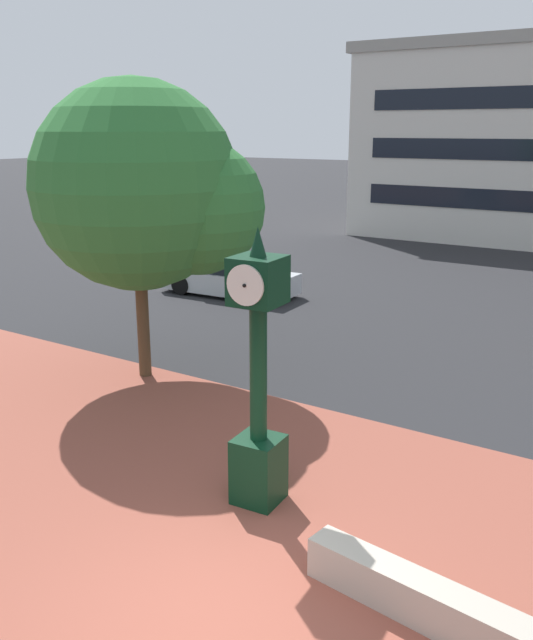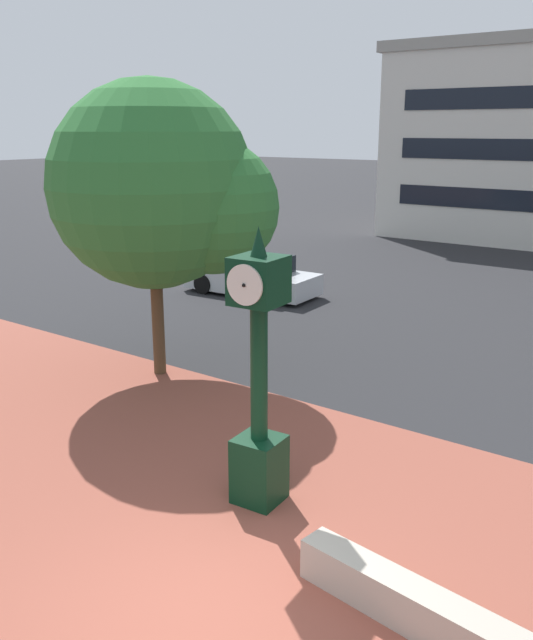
% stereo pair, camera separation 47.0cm
% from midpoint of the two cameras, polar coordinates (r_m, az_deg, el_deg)
% --- Properties ---
extents(ground_plane, '(200.00, 200.00, 0.00)m').
position_cam_midpoint_polar(ground_plane, '(8.13, -3.14, -23.53)').
color(ground_plane, '#262628').
extents(plaza_brick_paving, '(44.00, 9.69, 0.01)m').
position_cam_midpoint_polar(plaza_brick_paving, '(8.66, 0.64, -20.67)').
color(plaza_brick_paving, brown).
rests_on(plaza_brick_paving, ground).
extents(planter_wall, '(3.22, 0.83, 0.50)m').
position_cam_midpoint_polar(planter_wall, '(7.98, 15.18, -22.76)').
color(planter_wall, '#ADA393').
rests_on(planter_wall, ground).
extents(street_clock, '(0.68, 0.75, 3.94)m').
position_cam_midpoint_polar(street_clock, '(9.35, 0.82, -5.70)').
color(street_clock, black).
rests_on(street_clock, ground).
extents(plaza_tree, '(4.53, 4.21, 6.14)m').
position_cam_midpoint_polar(plaza_tree, '(14.13, -7.55, 10.73)').
color(plaza_tree, '#4C3823').
rests_on(plaza_tree, ground).
extents(car_street_mid, '(4.39, 1.97, 1.28)m').
position_cam_midpoint_polar(car_street_mid, '(21.75, -0.52, 3.63)').
color(car_street_mid, '#B7BABF').
rests_on(car_street_mid, ground).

